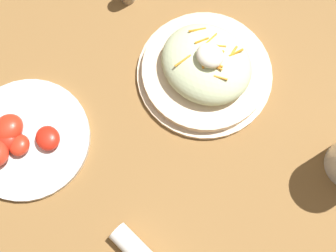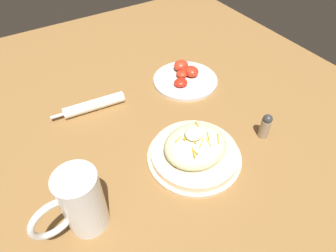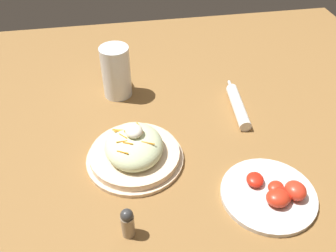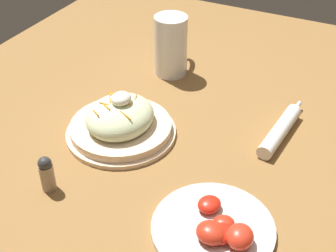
{
  "view_description": "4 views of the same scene",
  "coord_description": "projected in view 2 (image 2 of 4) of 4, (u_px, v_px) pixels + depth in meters",
  "views": [
    {
      "loc": [
        -0.09,
        0.09,
        0.73
      ],
      "look_at": [
        0.03,
        -0.06,
        0.07
      ],
      "focal_mm": 48.22,
      "sensor_mm": 36.0,
      "label": 1
    },
    {
      "loc": [
        -0.24,
        -0.54,
        0.57
      ],
      "look_at": [
        0.03,
        -0.1,
        0.06
      ],
      "focal_mm": 31.13,
      "sensor_mm": 36.0,
      "label": 2
    },
    {
      "loc": [
        0.67,
        -0.21,
        0.64
      ],
      "look_at": [
        0.02,
        -0.1,
        0.07
      ],
      "focal_mm": 38.83,
      "sensor_mm": 36.0,
      "label": 3
    },
    {
      "loc": [
        0.72,
        0.25,
        0.61
      ],
      "look_at": [
        0.06,
        -0.07,
        0.06
      ],
      "focal_mm": 49.83,
      "sensor_mm": 36.0,
      "label": 4
    }
  ],
  "objects": [
    {
      "name": "ground_plane",
      "position": [
        140.0,
        122.0,
        0.82
      ],
      "size": [
        1.43,
        1.43,
        0.0
      ],
      "primitive_type": "plane",
      "color": "olive"
    },
    {
      "name": "salad_plate",
      "position": [
        195.0,
        150.0,
        0.71
      ],
      "size": [
        0.23,
        0.23,
        0.1
      ],
      "color": "beige",
      "rests_on": "ground_plane"
    },
    {
      "name": "beer_mug",
      "position": [
        82.0,
        204.0,
        0.56
      ],
      "size": [
        0.15,
        0.08,
        0.15
      ],
      "color": "white",
      "rests_on": "ground_plane"
    },
    {
      "name": "napkin_roll",
      "position": [
        94.0,
        105.0,
        0.85
      ],
      "size": [
        0.21,
        0.05,
        0.03
      ],
      "color": "white",
      "rests_on": "ground_plane"
    },
    {
      "name": "tomato_plate",
      "position": [
        185.0,
        77.0,
        0.95
      ],
      "size": [
        0.21,
        0.21,
        0.05
      ],
      "color": "silver",
      "rests_on": "ground_plane"
    },
    {
      "name": "salt_shaker",
      "position": [
        265.0,
        126.0,
        0.76
      ],
      "size": [
        0.03,
        0.03,
        0.07
      ],
      "color": "gray",
      "rests_on": "ground_plane"
    }
  ]
}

